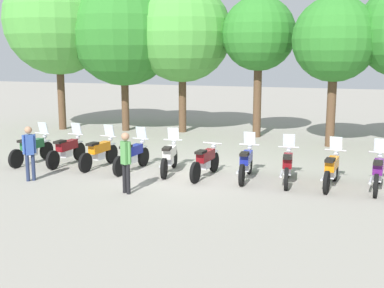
{
  "coord_description": "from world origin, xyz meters",
  "views": [
    {
      "loc": [
        4.88,
        -14.56,
        3.84
      ],
      "look_at": [
        0.0,
        0.5,
        0.9
      ],
      "focal_mm": 46.84,
      "sensor_mm": 36.0,
      "label": 1
    }
  ],
  "objects_px": {
    "motorcycle_9": "(378,172)",
    "person_0": "(29,149)",
    "motorcycle_7": "(287,166)",
    "motorcycle_3": "(132,155)",
    "tree_1": "(124,32)",
    "motorcycle_1": "(67,150)",
    "tree_0": "(58,21)",
    "tree_3": "(259,34)",
    "tree_2": "(182,33)",
    "motorcycle_4": "(170,157)",
    "person_1": "(126,158)",
    "tree_4": "(335,40)",
    "motorcycle_6": "(246,162)",
    "motorcycle_0": "(32,149)",
    "motorcycle_2": "(100,152)",
    "motorcycle_8": "(332,169)",
    "motorcycle_5": "(205,161)"
  },
  "relations": [
    {
      "from": "tree_3",
      "to": "tree_4",
      "type": "xyz_separation_m",
      "value": [
        3.28,
        -1.35,
        -0.29
      ]
    },
    {
      "from": "motorcycle_7",
      "to": "motorcycle_9",
      "type": "height_order",
      "value": "same"
    },
    {
      "from": "motorcycle_0",
      "to": "tree_1",
      "type": "relative_size",
      "value": 0.3
    },
    {
      "from": "motorcycle_9",
      "to": "person_0",
      "type": "relative_size",
      "value": 1.32
    },
    {
      "from": "motorcycle_1",
      "to": "person_1",
      "type": "relative_size",
      "value": 1.29
    },
    {
      "from": "motorcycle_0",
      "to": "tree_1",
      "type": "xyz_separation_m",
      "value": [
        -0.1,
        7.7,
        4.24
      ]
    },
    {
      "from": "motorcycle_2",
      "to": "motorcycle_0",
      "type": "bearing_deg",
      "value": 99.85
    },
    {
      "from": "motorcycle_6",
      "to": "tree_3",
      "type": "height_order",
      "value": "tree_3"
    },
    {
      "from": "motorcycle_0",
      "to": "tree_1",
      "type": "bearing_deg",
      "value": 5.81
    },
    {
      "from": "motorcycle_1",
      "to": "motorcycle_8",
      "type": "xyz_separation_m",
      "value": [
        8.77,
        -0.17,
        0.0
      ]
    },
    {
      "from": "motorcycle_2",
      "to": "tree_0",
      "type": "distance_m",
      "value": 10.18
    },
    {
      "from": "person_1",
      "to": "person_0",
      "type": "bearing_deg",
      "value": -68.45
    },
    {
      "from": "motorcycle_4",
      "to": "motorcycle_6",
      "type": "height_order",
      "value": "same"
    },
    {
      "from": "motorcycle_2",
      "to": "person_1",
      "type": "relative_size",
      "value": 1.29
    },
    {
      "from": "motorcycle_2",
      "to": "motorcycle_5",
      "type": "height_order",
      "value": "motorcycle_2"
    },
    {
      "from": "person_1",
      "to": "tree_1",
      "type": "relative_size",
      "value": 0.23
    },
    {
      "from": "motorcycle_3",
      "to": "motorcycle_7",
      "type": "height_order",
      "value": "same"
    },
    {
      "from": "tree_2",
      "to": "motorcycle_5",
      "type": "bearing_deg",
      "value": -66.42
    },
    {
      "from": "motorcycle_7",
      "to": "motorcycle_1",
      "type": "bearing_deg",
      "value": 83.9
    },
    {
      "from": "motorcycle_2",
      "to": "tree_2",
      "type": "xyz_separation_m",
      "value": [
        0.21,
        7.94,
        4.16
      ]
    },
    {
      "from": "tree_0",
      "to": "tree_2",
      "type": "relative_size",
      "value": 1.12
    },
    {
      "from": "motorcycle_0",
      "to": "tree_4",
      "type": "xyz_separation_m",
      "value": [
        9.66,
        6.46,
        3.76
      ]
    },
    {
      "from": "motorcycle_0",
      "to": "motorcycle_2",
      "type": "xyz_separation_m",
      "value": [
        2.5,
        0.18,
        0.0
      ]
    },
    {
      "from": "motorcycle_3",
      "to": "tree_1",
      "type": "distance_m",
      "value": 9.54
    },
    {
      "from": "tree_0",
      "to": "tree_3",
      "type": "distance_m",
      "value": 9.71
    },
    {
      "from": "motorcycle_3",
      "to": "tree_4",
      "type": "xyz_separation_m",
      "value": [
        5.9,
        6.39,
        3.76
      ]
    },
    {
      "from": "motorcycle_7",
      "to": "tree_4",
      "type": "relative_size",
      "value": 0.37
    },
    {
      "from": "motorcycle_8",
      "to": "person_0",
      "type": "height_order",
      "value": "person_0"
    },
    {
      "from": "motorcycle_3",
      "to": "person_1",
      "type": "bearing_deg",
      "value": -153.26
    },
    {
      "from": "motorcycle_5",
      "to": "motorcycle_8",
      "type": "xyz_separation_m",
      "value": [
        3.76,
        0.04,
        0.01
      ]
    },
    {
      "from": "motorcycle_5",
      "to": "person_1",
      "type": "xyz_separation_m",
      "value": [
        -1.54,
        -2.42,
        0.49
      ]
    },
    {
      "from": "motorcycle_2",
      "to": "tree_2",
      "type": "bearing_deg",
      "value": 4.18
    },
    {
      "from": "motorcycle_7",
      "to": "motorcycle_3",
      "type": "bearing_deg",
      "value": 84.93
    },
    {
      "from": "person_0",
      "to": "person_1",
      "type": "xyz_separation_m",
      "value": [
        3.33,
        -0.36,
        0.03
      ]
    },
    {
      "from": "motorcycle_4",
      "to": "tree_0",
      "type": "xyz_separation_m",
      "value": [
        -8.27,
        6.89,
        4.75
      ]
    },
    {
      "from": "motorcycle_4",
      "to": "tree_1",
      "type": "xyz_separation_m",
      "value": [
        -5.1,
        7.5,
        4.24
      ]
    },
    {
      "from": "motorcycle_6",
      "to": "motorcycle_9",
      "type": "height_order",
      "value": "same"
    },
    {
      "from": "motorcycle_7",
      "to": "person_0",
      "type": "height_order",
      "value": "person_0"
    },
    {
      "from": "motorcycle_6",
      "to": "tree_1",
      "type": "distance_m",
      "value": 11.54
    },
    {
      "from": "tree_2",
      "to": "tree_0",
      "type": "bearing_deg",
      "value": -170.24
    },
    {
      "from": "motorcycle_7",
      "to": "tree_1",
      "type": "height_order",
      "value": "tree_1"
    },
    {
      "from": "motorcycle_3",
      "to": "motorcycle_8",
      "type": "xyz_separation_m",
      "value": [
        6.26,
        -0.04,
        0.0
      ]
    },
    {
      "from": "tree_0",
      "to": "tree_3",
      "type": "xyz_separation_m",
      "value": [
        9.66,
        0.72,
        -0.71
      ]
    },
    {
      "from": "person_0",
      "to": "tree_4",
      "type": "bearing_deg",
      "value": -92.19
    },
    {
      "from": "tree_2",
      "to": "motorcycle_4",
      "type": "bearing_deg",
      "value": -73.9
    },
    {
      "from": "motorcycle_5",
      "to": "person_1",
      "type": "bearing_deg",
      "value": 153.13
    },
    {
      "from": "motorcycle_4",
      "to": "tree_1",
      "type": "height_order",
      "value": "tree_1"
    },
    {
      "from": "motorcycle_1",
      "to": "tree_2",
      "type": "height_order",
      "value": "tree_2"
    },
    {
      "from": "motorcycle_3",
      "to": "motorcycle_9",
      "type": "xyz_separation_m",
      "value": [
        7.51,
        0.01,
        0.0
      ]
    },
    {
      "from": "tree_1",
      "to": "motorcycle_1",
      "type": "bearing_deg",
      "value": -79.8
    }
  ]
}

